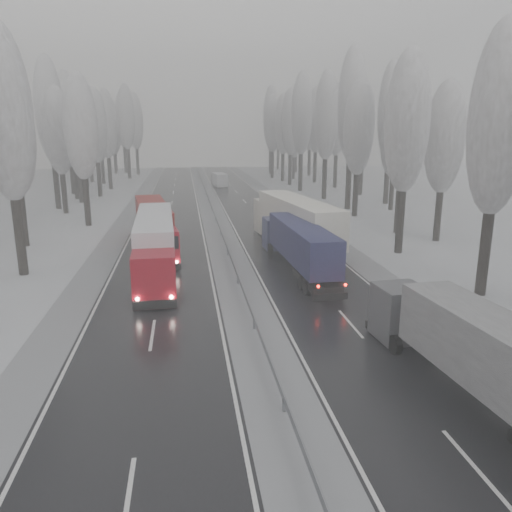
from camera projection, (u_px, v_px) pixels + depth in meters
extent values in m
plane|color=silver|center=(310.00, 486.00, 14.66)|extent=(260.00, 260.00, 0.00)
cube|color=black|center=(285.00, 248.00, 44.17)|extent=(7.50, 200.00, 0.03)
cube|color=black|center=(165.00, 252.00, 42.73)|extent=(7.50, 200.00, 0.03)
cube|color=gray|center=(226.00, 250.00, 43.45)|extent=(3.00, 200.00, 0.04)
cube|color=gray|center=(339.00, 246.00, 44.85)|extent=(2.40, 200.00, 0.04)
cube|color=gray|center=(105.00, 254.00, 42.05)|extent=(2.40, 200.00, 0.04)
cube|color=slate|center=(226.00, 243.00, 43.31)|extent=(0.06, 200.00, 0.32)
cube|color=slate|center=(228.00, 252.00, 41.46)|extent=(0.12, 0.12, 0.60)
cube|color=slate|center=(209.00, 200.00, 72.17)|extent=(0.12, 0.12, 0.60)
cylinder|color=black|center=(485.00, 252.00, 31.07)|extent=(0.68, 0.68, 5.60)
ellipsoid|color=gray|center=(500.00, 119.00, 29.11)|extent=(3.60, 3.60, 11.45)
cylinder|color=black|center=(400.00, 220.00, 41.91)|extent=(0.68, 0.68, 5.62)
ellipsoid|color=gray|center=(407.00, 121.00, 39.94)|extent=(3.60, 3.60, 11.48)
cylinder|color=black|center=(438.00, 215.00, 46.58)|extent=(0.64, 0.64, 4.94)
ellipsoid|color=gray|center=(445.00, 137.00, 44.85)|extent=(3.60, 3.60, 10.09)
cylinder|color=black|center=(398.00, 207.00, 50.21)|extent=(0.66, 0.66, 5.32)
ellipsoid|color=gray|center=(404.00, 129.00, 48.34)|extent=(3.60, 3.60, 10.88)
cylinder|color=black|center=(403.00, 196.00, 54.23)|extent=(0.72, 0.72, 6.31)
ellipsoid|color=gray|center=(409.00, 110.00, 52.02)|extent=(3.60, 3.60, 12.90)
cylinder|color=black|center=(355.00, 194.00, 60.10)|extent=(0.67, 0.67, 5.38)
ellipsoid|color=gray|center=(359.00, 128.00, 58.21)|extent=(3.60, 3.60, 10.98)
cylinder|color=black|center=(391.00, 192.00, 64.89)|extent=(0.62, 0.62, 4.59)
ellipsoid|color=gray|center=(395.00, 141.00, 63.28)|extent=(3.60, 3.60, 9.39)
cylinder|color=black|center=(348.00, 183.00, 65.23)|extent=(0.76, 0.76, 6.95)
ellipsoid|color=gray|center=(352.00, 104.00, 62.79)|extent=(3.60, 3.60, 14.19)
cylinder|color=black|center=(387.00, 180.00, 70.06)|extent=(0.74, 0.74, 6.59)
ellipsoid|color=gray|center=(391.00, 111.00, 67.75)|extent=(3.60, 3.60, 13.46)
cylinder|color=black|center=(324.00, 178.00, 75.09)|extent=(0.72, 0.72, 6.37)
ellipsoid|color=gray|center=(327.00, 115.00, 72.86)|extent=(3.60, 3.60, 13.01)
cylinder|color=black|center=(361.00, 176.00, 79.96)|extent=(0.70, 0.70, 5.97)
ellipsoid|color=gray|center=(364.00, 121.00, 77.86)|extent=(3.60, 3.60, 12.20)
cylinder|color=black|center=(300.00, 171.00, 85.14)|extent=(0.74, 0.74, 6.65)
ellipsoid|color=gray|center=(302.00, 113.00, 82.81)|extent=(3.60, 3.60, 13.59)
cylinder|color=black|center=(335.00, 170.00, 90.05)|extent=(0.71, 0.71, 6.14)
ellipsoid|color=gray|center=(337.00, 120.00, 87.90)|extent=(3.60, 3.60, 12.54)
cylinder|color=black|center=(290.00, 169.00, 94.60)|extent=(0.71, 0.71, 6.05)
ellipsoid|color=gray|center=(291.00, 122.00, 92.48)|extent=(3.60, 3.60, 12.37)
cylinder|color=black|center=(315.00, 166.00, 99.22)|extent=(0.72, 0.72, 6.30)
ellipsoid|color=gray|center=(316.00, 120.00, 97.01)|extent=(3.60, 3.60, 12.87)
cylinder|color=black|center=(283.00, 166.00, 101.84)|extent=(0.70, 0.70, 5.88)
ellipsoid|color=gray|center=(283.00, 124.00, 99.78)|extent=(3.60, 3.60, 12.00)
cylinder|color=black|center=(293.00, 167.00, 106.23)|extent=(0.64, 0.64, 4.86)
ellipsoid|color=gray|center=(294.00, 134.00, 104.53)|extent=(3.60, 3.60, 9.92)
cylinder|color=black|center=(272.00, 164.00, 108.52)|extent=(0.70, 0.70, 5.98)
ellipsoid|color=gray|center=(273.00, 123.00, 106.43)|extent=(3.60, 3.60, 12.21)
cylinder|color=black|center=(309.00, 162.00, 113.60)|extent=(0.71, 0.71, 6.19)
ellipsoid|color=gray|center=(310.00, 122.00, 111.43)|extent=(3.60, 3.60, 12.64)
cylinder|color=black|center=(271.00, 159.00, 118.04)|extent=(0.75, 0.75, 6.86)
ellipsoid|color=gray|center=(271.00, 116.00, 115.63)|extent=(3.60, 3.60, 14.01)
cylinder|color=black|center=(296.00, 161.00, 122.99)|extent=(0.68, 0.68, 5.55)
ellipsoid|color=gray|center=(296.00, 128.00, 121.05)|extent=(3.60, 3.60, 11.33)
cylinder|color=black|center=(270.00, 158.00, 128.50)|extent=(0.71, 0.71, 6.09)
ellipsoid|color=gray|center=(270.00, 124.00, 126.37)|extent=(3.60, 3.60, 12.45)
cylinder|color=black|center=(278.00, 159.00, 132.80)|extent=(0.67, 0.67, 5.49)
ellipsoid|color=gray|center=(278.00, 128.00, 130.88)|extent=(3.60, 3.60, 11.21)
cylinder|color=black|center=(19.00, 235.00, 35.45)|extent=(0.69, 0.69, 5.83)
ellipsoid|color=gray|center=(5.00, 113.00, 33.41)|extent=(3.60, 3.60, 11.92)
cylinder|color=black|center=(23.00, 218.00, 44.44)|extent=(0.65, 0.65, 5.03)
ellipsoid|color=gray|center=(13.00, 136.00, 42.67)|extent=(3.60, 3.60, 10.28)
cylinder|color=black|center=(87.00, 201.00, 54.05)|extent=(0.67, 0.67, 5.44)
ellipsoid|color=gray|center=(80.00, 127.00, 52.15)|extent=(3.60, 3.60, 11.11)
cylinder|color=black|center=(21.00, 196.00, 56.77)|extent=(0.69, 0.69, 5.72)
ellipsoid|color=gray|center=(13.00, 122.00, 54.77)|extent=(3.60, 3.60, 11.69)
cylinder|color=black|center=(64.00, 192.00, 62.11)|extent=(0.66, 0.66, 5.23)
ellipsoid|color=gray|center=(58.00, 131.00, 60.28)|extent=(3.60, 3.60, 10.68)
cylinder|color=black|center=(56.00, 184.00, 65.53)|extent=(0.74, 0.74, 6.60)
ellipsoid|color=gray|center=(49.00, 109.00, 63.22)|extent=(3.60, 3.60, 13.49)
cylinder|color=black|center=(80.00, 185.00, 71.38)|extent=(0.65, 0.65, 5.16)
ellipsoid|color=gray|center=(76.00, 132.00, 69.57)|extent=(3.60, 3.60, 10.54)
cylinder|color=black|center=(76.00, 180.00, 74.95)|extent=(0.69, 0.69, 5.79)
ellipsoid|color=gray|center=(71.00, 123.00, 72.92)|extent=(3.60, 3.60, 11.84)
cylinder|color=black|center=(99.00, 178.00, 78.03)|extent=(0.68, 0.68, 5.64)
ellipsoid|color=gray|center=(95.00, 125.00, 76.05)|extent=(3.60, 3.60, 11.53)
cylinder|color=black|center=(72.00, 174.00, 81.09)|extent=(0.73, 0.73, 6.56)
ellipsoid|color=gray|center=(67.00, 114.00, 78.79)|extent=(3.60, 3.60, 13.40)
cylinder|color=black|center=(110.00, 173.00, 87.71)|extent=(0.69, 0.69, 5.79)
ellipsoid|color=gray|center=(106.00, 124.00, 85.68)|extent=(3.60, 3.60, 11.84)
cylinder|color=black|center=(86.00, 169.00, 90.80)|extent=(0.74, 0.74, 6.65)
ellipsoid|color=gray|center=(81.00, 115.00, 88.47)|extent=(3.60, 3.60, 13.58)
cylinder|color=black|center=(103.00, 170.00, 96.41)|extent=(0.65, 0.65, 5.12)
ellipsoid|color=gray|center=(100.00, 132.00, 94.61)|extent=(3.60, 3.60, 10.46)
cylinder|color=black|center=(91.00, 167.00, 99.76)|extent=(0.69, 0.69, 5.84)
ellipsoid|color=gray|center=(88.00, 124.00, 97.72)|extent=(3.60, 3.60, 11.92)
cylinder|color=black|center=(129.00, 163.00, 107.11)|extent=(0.74, 0.74, 6.67)
ellipsoid|color=gray|center=(126.00, 117.00, 104.77)|extent=(3.60, 3.60, 13.63)
cylinder|color=black|center=(88.00, 163.00, 109.74)|extent=(0.72, 0.72, 6.31)
ellipsoid|color=gray|center=(85.00, 120.00, 107.53)|extent=(3.60, 3.60, 12.88)
cylinder|color=black|center=(138.00, 161.00, 116.31)|extent=(0.72, 0.72, 6.29)
ellipsoid|color=gray|center=(135.00, 121.00, 114.10)|extent=(3.60, 3.60, 12.84)
cylinder|color=black|center=(115.00, 163.00, 119.55)|extent=(0.64, 0.64, 4.86)
ellipsoid|color=gray|center=(113.00, 133.00, 117.85)|extent=(3.60, 3.60, 9.92)
cylinder|color=black|center=(125.00, 159.00, 122.11)|extent=(0.74, 0.74, 6.63)
ellipsoid|color=gray|center=(123.00, 119.00, 119.78)|extent=(3.60, 3.60, 13.54)
cylinder|color=black|center=(116.00, 160.00, 125.67)|extent=(0.69, 0.69, 5.79)
ellipsoid|color=gray|center=(114.00, 126.00, 123.64)|extent=(3.60, 3.60, 11.82)
cube|color=#494A4E|center=(407.00, 318.00, 23.80)|extent=(2.40, 2.48, 2.66)
cube|color=black|center=(397.00, 298.00, 24.69)|extent=(2.04, 0.25, 0.89)
cube|color=black|center=(394.00, 329.00, 25.19)|extent=(2.22, 0.31, 0.44)
cube|color=slate|center=(512.00, 364.00, 17.03)|extent=(3.19, 11.67, 2.48)
cylinder|color=black|center=(395.00, 345.00, 23.17)|extent=(0.38, 0.94, 0.92)
cylinder|color=black|center=(431.00, 341.00, 23.57)|extent=(0.38, 0.94, 0.92)
sphere|color=white|center=(379.00, 324.00, 24.95)|extent=(0.20, 0.20, 0.20)
sphere|color=white|center=(409.00, 321.00, 25.31)|extent=(0.20, 0.20, 0.20)
cube|color=navy|center=(279.00, 235.00, 42.53)|extent=(2.32, 2.41, 2.66)
cube|color=black|center=(276.00, 225.00, 43.44)|extent=(2.04, 0.18, 0.89)
cube|color=black|center=(276.00, 244.00, 43.94)|extent=(2.22, 0.23, 0.44)
cube|color=#16163D|center=(301.00, 242.00, 35.71)|extent=(2.78, 11.63, 2.49)
cube|color=black|center=(327.00, 292.00, 30.64)|extent=(2.04, 0.20, 0.40)
cube|color=black|center=(314.00, 277.00, 33.09)|extent=(2.17, 4.97, 0.40)
cube|color=black|center=(324.00, 292.00, 31.14)|extent=(2.04, 0.14, 0.53)
cylinder|color=black|center=(270.00, 249.00, 41.94)|extent=(0.35, 0.94, 0.92)
cylinder|color=black|center=(292.00, 248.00, 42.27)|extent=(0.35, 0.94, 0.92)
cylinder|color=black|center=(302.00, 283.00, 32.63)|extent=(0.35, 0.94, 0.92)
cylinder|color=black|center=(329.00, 281.00, 32.97)|extent=(0.35, 0.94, 0.92)
cylinder|color=black|center=(307.00, 288.00, 31.53)|extent=(0.35, 0.94, 0.92)
cylinder|color=black|center=(335.00, 286.00, 31.87)|extent=(0.35, 0.94, 0.92)
sphere|color=#FF0C05|center=(314.00, 282.00, 30.25)|extent=(0.18, 0.18, 0.18)
sphere|color=#FF0C05|center=(340.00, 281.00, 30.55)|extent=(0.18, 0.18, 0.18)
sphere|color=white|center=(266.00, 240.00, 43.72)|extent=(0.20, 0.20, 0.20)
sphere|color=white|center=(285.00, 240.00, 44.03)|extent=(0.20, 0.20, 0.20)
cube|color=beige|center=(269.00, 215.00, 50.60)|extent=(3.07, 3.16, 3.25)
cube|color=black|center=(265.00, 206.00, 51.68)|extent=(2.48, 0.45, 1.08)
cube|color=black|center=(264.00, 225.00, 52.29)|extent=(2.71, 0.53, 0.54)
cube|color=silver|center=(298.00, 218.00, 42.44)|extent=(4.66, 14.34, 3.04)
cube|color=black|center=(332.00, 265.00, 36.40)|extent=(2.49, 0.47, 0.49)
cube|color=black|center=(315.00, 252.00, 39.33)|extent=(3.18, 6.23, 0.49)
cube|color=black|center=(329.00, 266.00, 37.01)|extent=(2.48, 0.40, 0.65)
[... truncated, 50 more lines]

